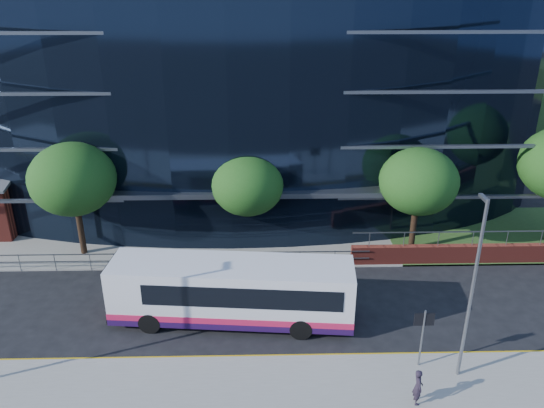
{
  "coord_description": "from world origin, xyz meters",
  "views": [
    {
      "loc": [
        -2.25,
        -19.66,
        15.61
      ],
      "look_at": [
        -1.59,
        8.0,
        3.63
      ],
      "focal_mm": 35.0,
      "sensor_mm": 36.0,
      "label": 1
    }
  ],
  "objects_px": {
    "tree_far_c": "(419,182)",
    "pedestrian": "(418,387)",
    "street_sign": "(423,326)",
    "streetlight_east": "(472,287)",
    "tree_dist_e": "(492,82)",
    "city_bus": "(234,291)",
    "tree_far_b": "(248,185)",
    "tree_far_a": "(73,179)"
  },
  "relations": [
    {
      "from": "street_sign",
      "to": "tree_dist_e",
      "type": "height_order",
      "value": "tree_dist_e"
    },
    {
      "from": "tree_far_a",
      "to": "street_sign",
      "type": "bearing_deg",
      "value": -31.17
    },
    {
      "from": "streetlight_east",
      "to": "city_bus",
      "type": "bearing_deg",
      "value": 156.36
    },
    {
      "from": "streetlight_east",
      "to": "city_bus",
      "type": "xyz_separation_m",
      "value": [
        -9.56,
        4.19,
        -2.77
      ]
    },
    {
      "from": "tree_far_c",
      "to": "city_bus",
      "type": "relative_size",
      "value": 0.55
    },
    {
      "from": "tree_far_c",
      "to": "pedestrian",
      "type": "relative_size",
      "value": 4.21
    },
    {
      "from": "street_sign",
      "to": "tree_far_c",
      "type": "bearing_deg",
      "value": 76.71
    },
    {
      "from": "tree_far_c",
      "to": "tree_dist_e",
      "type": "bearing_deg",
      "value": 61.26
    },
    {
      "from": "tree_dist_e",
      "to": "city_bus",
      "type": "relative_size",
      "value": 0.55
    },
    {
      "from": "tree_dist_e",
      "to": "city_bus",
      "type": "distance_m",
      "value": 47.02
    },
    {
      "from": "tree_far_c",
      "to": "tree_dist_e",
      "type": "height_order",
      "value": "same"
    },
    {
      "from": "street_sign",
      "to": "city_bus",
      "type": "relative_size",
      "value": 0.24
    },
    {
      "from": "tree_far_c",
      "to": "tree_far_a",
      "type": "bearing_deg",
      "value": 180.0
    },
    {
      "from": "tree_far_b",
      "to": "streetlight_east",
      "type": "relative_size",
      "value": 0.76
    },
    {
      "from": "streetlight_east",
      "to": "tree_dist_e",
      "type": "bearing_deg",
      "value": 66.89
    },
    {
      "from": "tree_far_a",
      "to": "city_bus",
      "type": "distance_m",
      "value": 12.17
    },
    {
      "from": "city_bus",
      "to": "tree_far_b",
      "type": "bearing_deg",
      "value": 90.88
    },
    {
      "from": "tree_dist_e",
      "to": "city_bus",
      "type": "height_order",
      "value": "tree_dist_e"
    },
    {
      "from": "tree_far_b",
      "to": "tree_dist_e",
      "type": "bearing_deg",
      "value": 48.48
    },
    {
      "from": "streetlight_east",
      "to": "pedestrian",
      "type": "distance_m",
      "value": 4.44
    },
    {
      "from": "tree_far_a",
      "to": "city_bus",
      "type": "height_order",
      "value": "tree_far_a"
    },
    {
      "from": "tree_far_a",
      "to": "tree_dist_e",
      "type": "xyz_separation_m",
      "value": [
        37.0,
        31.0,
        -0.33
      ]
    },
    {
      "from": "tree_dist_e",
      "to": "street_sign",
      "type": "bearing_deg",
      "value": -115.12
    },
    {
      "from": "street_sign",
      "to": "tree_dist_e",
      "type": "distance_m",
      "value": 45.99
    },
    {
      "from": "street_sign",
      "to": "tree_far_c",
      "type": "xyz_separation_m",
      "value": [
        2.5,
        10.59,
        2.39
      ]
    },
    {
      "from": "tree_dist_e",
      "to": "tree_far_b",
      "type": "bearing_deg",
      "value": -131.52
    },
    {
      "from": "streetlight_east",
      "to": "tree_far_c",
      "type": "bearing_deg",
      "value": 84.89
    },
    {
      "from": "street_sign",
      "to": "streetlight_east",
      "type": "height_order",
      "value": "streetlight_east"
    },
    {
      "from": "tree_far_c",
      "to": "pedestrian",
      "type": "bearing_deg",
      "value": -104.07
    },
    {
      "from": "tree_far_a",
      "to": "pedestrian",
      "type": "relative_size",
      "value": 4.51
    },
    {
      "from": "street_sign",
      "to": "city_bus",
      "type": "height_order",
      "value": "city_bus"
    },
    {
      "from": "street_sign",
      "to": "tree_far_a",
      "type": "bearing_deg",
      "value": 148.83
    },
    {
      "from": "streetlight_east",
      "to": "pedestrian",
      "type": "height_order",
      "value": "streetlight_east"
    },
    {
      "from": "tree_far_a",
      "to": "tree_dist_e",
      "type": "distance_m",
      "value": 48.27
    },
    {
      "from": "street_sign",
      "to": "pedestrian",
      "type": "xyz_separation_m",
      "value": [
        -0.7,
        -2.16,
        -1.23
      ]
    },
    {
      "from": "tree_far_a",
      "to": "tree_far_c",
      "type": "height_order",
      "value": "tree_far_a"
    },
    {
      "from": "tree_far_b",
      "to": "tree_dist_e",
      "type": "relative_size",
      "value": 0.93
    },
    {
      "from": "street_sign",
      "to": "tree_dist_e",
      "type": "relative_size",
      "value": 0.43
    },
    {
      "from": "streetlight_east",
      "to": "pedestrian",
      "type": "bearing_deg",
      "value": -144.32
    },
    {
      "from": "tree_far_b",
      "to": "tree_far_c",
      "type": "relative_size",
      "value": 0.93
    },
    {
      "from": "tree_far_a",
      "to": "streetlight_east",
      "type": "bearing_deg",
      "value": -30.46
    },
    {
      "from": "tree_dist_e",
      "to": "pedestrian",
      "type": "xyz_separation_m",
      "value": [
        -20.2,
        -43.75,
        -3.61
      ]
    }
  ]
}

